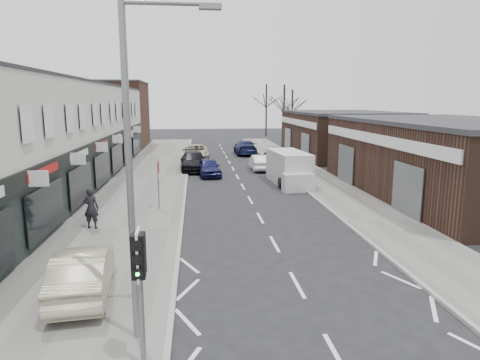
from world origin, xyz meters
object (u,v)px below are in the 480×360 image
object	(u,v)px
street_lamp	(136,155)
pedestrian	(91,208)
warning_sign	(159,170)
parked_car_right_b	(273,159)
parked_car_left_b	(194,161)
parked_car_right_c	(245,147)
sedan_on_pavement	(83,272)
parked_car_left_a	(209,167)
parked_car_right_a	(260,162)
traffic_light	(139,267)
parked_car_left_c	(197,152)
white_van	(289,169)

from	to	relation	value
street_lamp	pedestrian	xyz separation A→B (m)	(-3.42, 9.48, -3.55)
warning_sign	parked_car_right_b	world-z (taller)	warning_sign
parked_car_left_b	parked_car_right_c	distance (m)	11.84
sedan_on_pavement	parked_car_left_a	xyz separation A→B (m)	(4.39, 20.84, -0.14)
warning_sign	parked_car_right_a	bearing A→B (deg)	60.52
traffic_light	pedestrian	world-z (taller)	traffic_light
sedan_on_pavement	parked_car_left_b	world-z (taller)	parked_car_left_b
sedan_on_pavement	parked_car_left_c	size ratio (longest dim) A/B	0.85
traffic_light	white_van	distance (m)	22.22
sedan_on_pavement	pedestrian	distance (m)	7.07
parked_car_right_c	sedan_on_pavement	bearing A→B (deg)	75.72
parked_car_left_a	parked_car_right_a	world-z (taller)	parked_car_left_a
traffic_light	street_lamp	distance (m)	2.52
street_lamp	parked_car_right_a	size ratio (longest dim) A/B	2.00
traffic_light	parked_car_right_a	xyz separation A→B (m)	(6.60, 27.03, -1.76)
parked_car_left_c	parked_car_left_b	bearing A→B (deg)	-94.06
parked_car_left_a	parked_car_right_b	bearing A→B (deg)	25.04
white_van	sedan_on_pavement	world-z (taller)	white_van
parked_car_left_c	parked_car_right_b	size ratio (longest dim) A/B	1.06
parked_car_right_a	traffic_light	bearing A→B (deg)	76.28
parked_car_right_c	street_lamp	bearing A→B (deg)	79.77
white_van	parked_car_right_b	distance (m)	7.21
white_van	street_lamp	bearing A→B (deg)	-116.71
sedan_on_pavement	parked_car_right_a	world-z (taller)	sedan_on_pavement
traffic_light	sedan_on_pavement	world-z (taller)	traffic_light
sedan_on_pavement	pedestrian	xyz separation A→B (m)	(-1.36, 6.93, 0.23)
parked_car_left_b	parked_car_right_a	world-z (taller)	parked_car_left_b
traffic_light	parked_car_left_b	world-z (taller)	traffic_light
street_lamp	white_van	world-z (taller)	street_lamp
street_lamp	pedestrian	size ratio (longest dim) A/B	4.22
parked_car_left_a	street_lamp	bearing A→B (deg)	-101.15
white_van	parked_car_left_c	distance (m)	15.76
parked_car_left_c	traffic_light	bearing A→B (deg)	-94.00
warning_sign	parked_car_left_a	bearing A→B (deg)	74.39
warning_sign	parked_car_left_c	bearing A→B (deg)	84.46
street_lamp	parked_car_right_c	world-z (taller)	street_lamp
parked_car_right_a	parked_car_left_b	bearing A→B (deg)	-4.48
pedestrian	white_van	bearing A→B (deg)	-128.72
parked_car_right_a	parked_car_right_b	size ratio (longest dim) A/B	0.83
parked_car_right_b	warning_sign	bearing A→B (deg)	53.62
street_lamp	white_van	size ratio (longest dim) A/B	1.32
traffic_light	parked_car_right_b	world-z (taller)	traffic_light
traffic_light	parked_car_right_b	distance (m)	29.10
parked_car_left_a	parked_car_right_a	xyz separation A→B (m)	(4.40, 2.43, -0.04)
street_lamp	warning_sign	size ratio (longest dim) A/B	2.96
white_van	parked_car_right_a	size ratio (longest dim) A/B	1.51
parked_car_right_b	parked_car_right_c	xyz separation A→B (m)	(-1.30, 9.94, -0.03)
parked_car_left_b	parked_car_left_a	bearing A→B (deg)	-69.65
street_lamp	white_van	bearing A→B (deg)	67.93
warning_sign	parked_car_left_b	size ratio (longest dim) A/B	0.50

